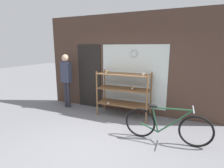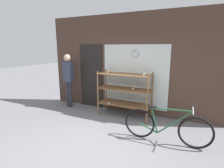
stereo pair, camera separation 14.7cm
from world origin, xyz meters
TOP-DOWN VIEW (x-y plane):
  - ground_plane at (0.00, 0.00)m, footprint 30.00×30.00m
  - storefront_facade at (-0.04, 2.31)m, footprint 5.57×0.13m
  - display_case at (0.04, 1.88)m, footprint 1.53×0.58m
  - bicycle at (1.37, 0.86)m, footprint 1.83×0.46m
  - pedestrian at (-1.98, 1.85)m, footprint 0.32×0.24m

SIDE VIEW (x-z plane):
  - ground_plane at x=0.00m, z-range 0.00..0.00m
  - bicycle at x=1.37m, z-range -0.04..0.77m
  - display_case at x=0.04m, z-range 0.13..1.48m
  - pedestrian at x=-1.98m, z-range 0.18..1.97m
  - storefront_facade at x=-0.04m, z-range -0.03..2.98m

